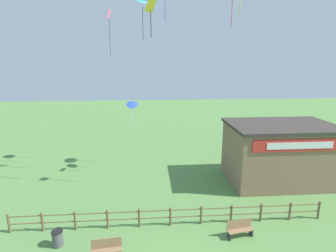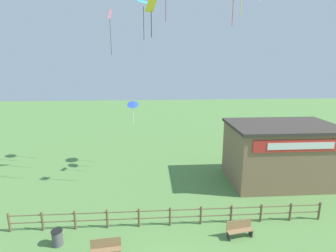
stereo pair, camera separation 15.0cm
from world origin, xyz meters
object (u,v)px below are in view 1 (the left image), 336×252
Objects in this scene: park_bench_near_fence at (107,248)px; kite_pink_diamond at (109,24)px; trash_bin at (58,238)px; kite_yellow_diamond at (151,10)px; park_bench_by_building at (240,228)px; kite_blue_delta at (132,105)px; kite_cyan_delta at (142,3)px; seaside_building at (280,153)px.

kite_pink_diamond is at bearing 94.29° from park_bench_near_fence.
trash_bin is 15.07m from kite_yellow_diamond.
kite_yellow_diamond reaches higher than park_bench_by_building.
kite_blue_delta is 8.63m from kite_cyan_delta.
kite_pink_diamond reaches higher than park_bench_near_fence.
seaside_building is 3.51× the size of kite_yellow_diamond.
kite_blue_delta is at bearing 113.62° from kite_yellow_diamond.
trash_bin is 18.66m from kite_cyan_delta.
trash_bin is 12.11m from kite_blue_delta.
trash_bin is at bearing -112.63° from kite_cyan_delta.
seaside_building is 14.98m from kite_yellow_diamond.
park_bench_by_building is 13.20m from kite_blue_delta.
trash_bin is 0.26× the size of kite_cyan_delta.
kite_pink_diamond is at bearing 79.99° from trash_bin.
park_bench_near_fence is 14.76m from kite_yellow_diamond.
kite_yellow_diamond is at bearing 70.86° from park_bench_near_fence.
kite_cyan_delta reaches higher than kite_blue_delta.
kite_pink_diamond is at bearing 127.49° from park_bench_by_building.
kite_yellow_diamond reaches higher than trash_bin.
kite_cyan_delta is (1.07, 1.17, 8.48)m from kite_blue_delta.
kite_pink_diamond is 1.50× the size of kite_yellow_diamond.
trash_bin is (-15.80, -7.01, -2.01)m from seaside_building.
kite_cyan_delta reaches higher than trash_bin.
seaside_building is at bearing -14.09° from kite_blue_delta.
park_bench_near_fence is 0.43× the size of kite_pink_diamond.
kite_pink_diamond is 5.68m from kite_yellow_diamond.
park_bench_by_building is (-5.68, -6.99, -1.93)m from seaside_building.
kite_cyan_delta is (1.90, 12.31, 14.06)m from park_bench_near_fence.
park_bench_by_building is at bearing 8.46° from park_bench_near_fence.
kite_yellow_diamond is at bearing 49.49° from trash_bin.
park_bench_near_fence is 0.73× the size of kite_blue_delta.
seaside_building is 17.41m from trash_bin.
kite_yellow_diamond is (2.52, 7.28, 12.59)m from park_bench_near_fence.
park_bench_near_fence is 12.48m from kite_blue_delta.
seaside_building is 17.71m from kite_pink_diamond.
kite_yellow_diamond is at bearing -175.63° from seaside_building.
kite_blue_delta is (-6.50, 10.05, 5.58)m from park_bench_by_building.
park_bench_near_fence is 17.04m from kite_pink_diamond.
park_bench_near_fence and park_bench_by_building have the same top height.
kite_blue_delta is (-12.18, 3.06, 3.65)m from seaside_building.
seaside_building reaches higher than trash_bin.
seaside_building is at bearing -15.03° from kite_pink_diamond.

